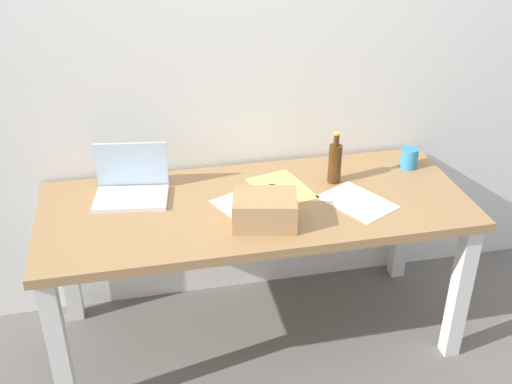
{
  "coord_description": "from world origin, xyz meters",
  "views": [
    {
      "loc": [
        -0.47,
        -2.2,
        2.04
      ],
      "look_at": [
        0.0,
        0.0,
        0.77
      ],
      "focal_mm": 43.29,
      "sensor_mm": 36.0,
      "label": 1
    }
  ],
  "objects_px": {
    "desk": "(256,221)",
    "laptop_left": "(131,186)",
    "beer_bottle": "(335,162)",
    "cardboard_box": "(264,210)",
    "computer_mouse": "(272,190)",
    "coffee_mug": "(409,158)"
  },
  "relations": [
    {
      "from": "desk",
      "to": "laptop_left",
      "type": "distance_m",
      "value": 0.55
    },
    {
      "from": "beer_bottle",
      "to": "cardboard_box",
      "type": "xyz_separation_m",
      "value": [
        -0.38,
        -0.28,
        -0.04
      ]
    },
    {
      "from": "laptop_left",
      "to": "cardboard_box",
      "type": "relative_size",
      "value": 1.32
    },
    {
      "from": "beer_bottle",
      "to": "computer_mouse",
      "type": "distance_m",
      "value": 0.31
    },
    {
      "from": "desk",
      "to": "cardboard_box",
      "type": "xyz_separation_m",
      "value": [
        -0.0,
        -0.16,
        0.15
      ]
    },
    {
      "from": "laptop_left",
      "to": "cardboard_box",
      "type": "height_order",
      "value": "laptop_left"
    },
    {
      "from": "desk",
      "to": "computer_mouse",
      "type": "height_order",
      "value": "computer_mouse"
    },
    {
      "from": "beer_bottle",
      "to": "cardboard_box",
      "type": "distance_m",
      "value": 0.47
    },
    {
      "from": "beer_bottle",
      "to": "computer_mouse",
      "type": "bearing_deg",
      "value": -170.32
    },
    {
      "from": "computer_mouse",
      "to": "cardboard_box",
      "type": "height_order",
      "value": "cardboard_box"
    },
    {
      "from": "laptop_left",
      "to": "cardboard_box",
      "type": "bearing_deg",
      "value": -32.88
    },
    {
      "from": "computer_mouse",
      "to": "cardboard_box",
      "type": "bearing_deg",
      "value": -98.86
    },
    {
      "from": "laptop_left",
      "to": "desk",
      "type": "bearing_deg",
      "value": -17.82
    },
    {
      "from": "desk",
      "to": "coffee_mug",
      "type": "distance_m",
      "value": 0.8
    },
    {
      "from": "laptop_left",
      "to": "beer_bottle",
      "type": "bearing_deg",
      "value": -3.4
    },
    {
      "from": "cardboard_box",
      "to": "coffee_mug",
      "type": "relative_size",
      "value": 2.65
    },
    {
      "from": "computer_mouse",
      "to": "coffee_mug",
      "type": "bearing_deg",
      "value": 21.27
    },
    {
      "from": "computer_mouse",
      "to": "cardboard_box",
      "type": "xyz_separation_m",
      "value": [
        -0.08,
        -0.23,
        0.04
      ]
    },
    {
      "from": "laptop_left",
      "to": "cardboard_box",
      "type": "xyz_separation_m",
      "value": [
        0.51,
        -0.33,
        0.01
      ]
    },
    {
      "from": "beer_bottle",
      "to": "coffee_mug",
      "type": "relative_size",
      "value": 2.51
    },
    {
      "from": "laptop_left",
      "to": "beer_bottle",
      "type": "height_order",
      "value": "beer_bottle"
    },
    {
      "from": "cardboard_box",
      "to": "computer_mouse",
      "type": "bearing_deg",
      "value": 69.36
    }
  ]
}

